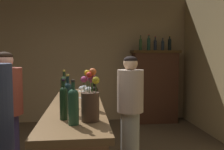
{
  "coord_description": "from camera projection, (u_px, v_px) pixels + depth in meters",
  "views": [
    {
      "loc": [
        0.29,
        -2.32,
        1.5
      ],
      "look_at": [
        0.65,
        0.82,
        1.24
      ],
      "focal_mm": 39.53,
      "sensor_mm": 36.0,
      "label": 1
    }
  ],
  "objects": [
    {
      "name": "wall_back",
      "position": [
        71.0,
        60.0,
        5.57
      ],
      "size": [
        5.39,
        0.12,
        2.78
      ],
      "primitive_type": "cube",
      "color": "tan",
      "rests_on": "ground"
    },
    {
      "name": "wine_bottle_syrah",
      "position": [
        94.0,
        97.0,
        2.25
      ],
      "size": [
        0.07,
        0.07,
        0.29
      ],
      "color": "black",
      "rests_on": "bar_counter"
    },
    {
      "name": "display_bottle_center",
      "position": [
        155.0,
        44.0,
        5.43
      ],
      "size": [
        0.07,
        0.07,
        0.31
      ],
      "color": "#212833",
      "rests_on": "display_cabinet"
    },
    {
      "name": "wine_bottle_riesling",
      "position": [
        73.0,
        105.0,
        1.78
      ],
      "size": [
        0.08,
        0.08,
        0.33
      ],
      "color": "#234B34",
      "rests_on": "bar_counter"
    },
    {
      "name": "wine_glass_spare",
      "position": [
        84.0,
        88.0,
        3.08
      ],
      "size": [
        0.07,
        0.07,
        0.13
      ],
      "color": "white",
      "rests_on": "bar_counter"
    },
    {
      "name": "display_cabinet",
      "position": [
        154.0,
        85.0,
        5.5
      ],
      "size": [
        1.04,
        0.47,
        1.6
      ],
      "color": "#412316",
      "rests_on": "ground"
    },
    {
      "name": "bartender",
      "position": [
        130.0,
        108.0,
        3.21
      ],
      "size": [
        0.34,
        0.34,
        1.49
      ],
      "rotation": [
        0.0,
        0.0,
        3.09
      ],
      "color": "#949991",
      "rests_on": "ground"
    },
    {
      "name": "cheese_plate",
      "position": [
        85.0,
        91.0,
        3.43
      ],
      "size": [
        0.2,
        0.2,
        0.01
      ],
      "primitive_type": "cylinder",
      "color": "white",
      "rests_on": "bar_counter"
    },
    {
      "name": "display_bottle_right",
      "position": [
        170.0,
        44.0,
        5.46
      ],
      "size": [
        0.08,
        0.08,
        0.33
      ],
      "color": "black",
      "rests_on": "display_cabinet"
    },
    {
      "name": "display_bottle_left",
      "position": [
        141.0,
        44.0,
        5.39
      ],
      "size": [
        0.07,
        0.07,
        0.33
      ],
      "color": "#2E4D26",
      "rests_on": "display_cabinet"
    },
    {
      "name": "wine_bottle_rose",
      "position": [
        64.0,
        88.0,
        2.66
      ],
      "size": [
        0.08,
        0.08,
        0.35
      ],
      "color": "#203219",
      "rests_on": "bar_counter"
    },
    {
      "name": "patron_tall",
      "position": [
        6.0,
        110.0,
        2.97
      ],
      "size": [
        0.39,
        0.39,
        1.54
      ],
      "rotation": [
        0.0,
        0.0,
        -0.67
      ],
      "color": "#272447",
      "rests_on": "ground"
    },
    {
      "name": "wine_bottle_chardonnay",
      "position": [
        64.0,
        102.0,
        1.92
      ],
      "size": [
        0.06,
        0.06,
        0.32
      ],
      "color": "#1A321B",
      "rests_on": "bar_counter"
    },
    {
      "name": "bar_counter",
      "position": [
        77.0,
        149.0,
        2.61
      ],
      "size": [
        0.53,
        2.23,
        0.99
      ],
      "color": "#8D6343",
      "rests_on": "ground"
    },
    {
      "name": "wine_glass_rear",
      "position": [
        81.0,
        89.0,
        2.9
      ],
      "size": [
        0.07,
        0.07,
        0.14
      ],
      "color": "white",
      "rests_on": "bar_counter"
    },
    {
      "name": "wine_glass_front",
      "position": [
        88.0,
        91.0,
        2.68
      ],
      "size": [
        0.08,
        0.08,
        0.16
      ],
      "color": "white",
      "rests_on": "bar_counter"
    },
    {
      "name": "display_bottle_midright",
      "position": [
        163.0,
        45.0,
        5.45
      ],
      "size": [
        0.07,
        0.07,
        0.27
      ],
      "color": "#232F3C",
      "rests_on": "display_cabinet"
    },
    {
      "name": "wine_glass_mid",
      "position": [
        67.0,
        85.0,
        3.41
      ],
      "size": [
        0.08,
        0.08,
        0.12
      ],
      "color": "white",
      "rests_on": "bar_counter"
    },
    {
      "name": "wine_bottle_pinot",
      "position": [
        67.0,
        92.0,
        2.53
      ],
      "size": [
        0.07,
        0.07,
        0.31
      ],
      "color": "black",
      "rests_on": "bar_counter"
    },
    {
      "name": "display_bottle_midleft",
      "position": [
        149.0,
        43.0,
        5.41
      ],
      "size": [
        0.08,
        0.08,
        0.34
      ],
      "color": "#224533",
      "rests_on": "display_cabinet"
    },
    {
      "name": "wine_bottle_merlot",
      "position": [
        68.0,
        96.0,
        2.14
      ],
      "size": [
        0.07,
        0.07,
        0.34
      ],
      "color": "#182E30",
      "rests_on": "bar_counter"
    },
    {
      "name": "flower_arrangement",
      "position": [
        90.0,
        101.0,
        1.88
      ],
      "size": [
        0.14,
        0.14,
        0.41
      ],
      "color": "#4C3528",
      "rests_on": "bar_counter"
    }
  ]
}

